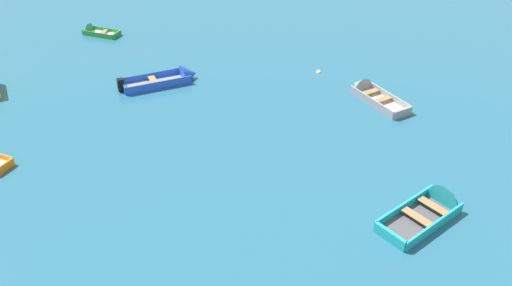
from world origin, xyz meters
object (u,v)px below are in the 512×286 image
Objects in this scene: rowboat_turquoise_back_row_left at (436,205)px; mooring_buoy_between_boats_right at (319,72)px; rowboat_grey_near_left at (368,92)px; rowboat_green_cluster_inner at (93,31)px; rowboat_blue_near_camera at (173,78)px.

mooring_buoy_between_boats_right is at bearing 101.59° from rowboat_turquoise_back_row_left.
mooring_buoy_between_boats_right is at bearing 125.85° from rowboat_grey_near_left.
rowboat_turquoise_back_row_left is (0.38, -9.55, 0.00)m from rowboat_grey_near_left.
rowboat_turquoise_back_row_left is 12.86m from mooring_buoy_between_boats_right.
rowboat_green_cluster_inner is 0.73× the size of rowboat_turquoise_back_row_left.
rowboat_blue_near_camera is at bearing 167.63° from rowboat_grey_near_left.
rowboat_blue_near_camera is 1.10× the size of rowboat_turquoise_back_row_left.
rowboat_green_cluster_inner is 16.29m from mooring_buoy_between_boats_right.
mooring_buoy_between_boats_right is (-2.20, 3.05, -0.20)m from rowboat_grey_near_left.
rowboat_blue_near_camera reaches higher than rowboat_green_cluster_inner.
mooring_buoy_between_boats_right is (8.56, 0.69, -0.22)m from rowboat_blue_near_camera.
rowboat_grey_near_left is 0.89× the size of rowboat_blue_near_camera.
rowboat_blue_near_camera is 16.00× the size of mooring_buoy_between_boats_right.
rowboat_blue_near_camera is (-10.76, 2.36, 0.02)m from rowboat_grey_near_left.
rowboat_grey_near_left is 9.55m from rowboat_turquoise_back_row_left.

